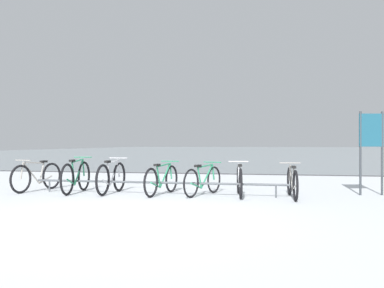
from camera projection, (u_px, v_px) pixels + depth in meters
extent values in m
cube|color=silver|center=(91.00, 236.00, 5.67)|extent=(80.00, 22.00, 0.08)
cube|color=gray|center=(261.00, 150.00, 70.43)|extent=(80.00, 110.00, 0.08)
cube|color=#47474C|center=(212.00, 174.00, 16.46)|extent=(80.00, 0.50, 0.05)
cylinder|color=#4C5156|center=(156.00, 183.00, 9.84)|extent=(5.98, 0.12, 0.05)
cylinder|color=#4C5156|center=(50.00, 186.00, 10.39)|extent=(0.04, 0.04, 0.28)
cylinder|color=#4C5156|center=(276.00, 191.00, 9.29)|extent=(0.04, 0.04, 0.28)
torus|color=black|center=(21.00, 179.00, 10.07)|extent=(0.18, 0.67, 0.68)
torus|color=black|center=(52.00, 176.00, 11.06)|extent=(0.18, 0.67, 0.68)
cylinder|color=gray|center=(31.00, 173.00, 10.39)|extent=(0.14, 0.56, 0.57)
cylinder|color=gray|center=(42.00, 173.00, 10.71)|extent=(0.07, 0.20, 0.51)
cylinder|color=gray|center=(34.00, 163.00, 10.46)|extent=(0.17, 0.69, 0.08)
cylinder|color=gray|center=(46.00, 180.00, 10.85)|extent=(0.12, 0.47, 0.19)
cylinder|color=gray|center=(22.00, 171.00, 10.10)|extent=(0.06, 0.12, 0.40)
cube|color=black|center=(44.00, 161.00, 10.79)|extent=(0.12, 0.21, 0.05)
cylinder|color=gray|center=(23.00, 160.00, 10.14)|extent=(0.46, 0.11, 0.02)
torus|color=black|center=(84.00, 176.00, 10.69)|extent=(0.10, 0.73, 0.73)
torus|color=black|center=(67.00, 179.00, 9.69)|extent=(0.10, 0.73, 0.73)
cylinder|color=#2D8C60|center=(79.00, 172.00, 10.37)|extent=(0.07, 0.53, 0.61)
cylinder|color=#2D8C60|center=(73.00, 174.00, 10.04)|extent=(0.05, 0.19, 0.54)
cylinder|color=#2D8C60|center=(78.00, 161.00, 10.29)|extent=(0.08, 0.66, 0.09)
cylinder|color=#2D8C60|center=(71.00, 182.00, 9.90)|extent=(0.06, 0.44, 0.20)
cylinder|color=#2D8C60|center=(83.00, 168.00, 10.65)|extent=(0.04, 0.11, 0.43)
cube|color=black|center=(72.00, 161.00, 9.97)|extent=(0.09, 0.20, 0.05)
cylinder|color=#2D8C60|center=(83.00, 157.00, 10.62)|extent=(0.46, 0.05, 0.02)
torus|color=black|center=(119.00, 177.00, 10.51)|extent=(0.08, 0.72, 0.71)
torus|color=black|center=(103.00, 180.00, 9.58)|extent=(0.08, 0.72, 0.71)
cylinder|color=silver|center=(114.00, 173.00, 10.21)|extent=(0.05, 0.51, 0.60)
cylinder|color=silver|center=(109.00, 175.00, 9.91)|extent=(0.04, 0.18, 0.53)
cylinder|color=silver|center=(113.00, 162.00, 10.14)|extent=(0.05, 0.63, 0.09)
cylinder|color=silver|center=(107.00, 183.00, 9.78)|extent=(0.05, 0.42, 0.19)
cylinder|color=silver|center=(119.00, 168.00, 10.48)|extent=(0.04, 0.11, 0.42)
cube|color=black|center=(108.00, 162.00, 9.84)|extent=(0.09, 0.20, 0.05)
cylinder|color=silver|center=(118.00, 158.00, 10.44)|extent=(0.46, 0.04, 0.02)
torus|color=black|center=(172.00, 179.00, 10.32)|extent=(0.17, 0.65, 0.65)
torus|color=black|center=(151.00, 183.00, 9.32)|extent=(0.17, 0.65, 0.65)
cylinder|color=#2D8C60|center=(165.00, 175.00, 10.00)|extent=(0.14, 0.56, 0.55)
cylinder|color=#2D8C60|center=(159.00, 177.00, 9.67)|extent=(0.07, 0.20, 0.49)
cylinder|color=#2D8C60|center=(164.00, 165.00, 9.92)|extent=(0.17, 0.70, 0.08)
cylinder|color=#2D8C60|center=(156.00, 185.00, 9.53)|extent=(0.12, 0.47, 0.18)
cylinder|color=#2D8C60|center=(171.00, 171.00, 10.29)|extent=(0.06, 0.12, 0.38)
cube|color=black|center=(157.00, 165.00, 9.60)|extent=(0.12, 0.21, 0.05)
cylinder|color=#2D8C60|center=(170.00, 161.00, 10.25)|extent=(0.46, 0.11, 0.02)
torus|color=black|center=(214.00, 180.00, 10.18)|extent=(0.25, 0.61, 0.63)
torus|color=black|center=(191.00, 183.00, 9.27)|extent=(0.25, 0.61, 0.63)
cylinder|color=#2D8C60|center=(207.00, 176.00, 9.88)|extent=(0.22, 0.53, 0.54)
cylinder|color=#2D8C60|center=(200.00, 178.00, 9.59)|extent=(0.10, 0.19, 0.48)
cylinder|color=#2D8C60|center=(205.00, 166.00, 9.81)|extent=(0.27, 0.66, 0.08)
cylinder|color=#2D8C60|center=(196.00, 186.00, 9.46)|extent=(0.19, 0.45, 0.18)
cylinder|color=#2D8C60|center=(213.00, 172.00, 10.14)|extent=(0.07, 0.12, 0.38)
cube|color=black|center=(198.00, 166.00, 9.52)|extent=(0.14, 0.22, 0.05)
cylinder|color=#2D8C60|center=(212.00, 162.00, 10.11)|extent=(0.44, 0.18, 0.02)
torus|color=black|center=(238.00, 180.00, 10.09)|extent=(0.14, 0.65, 0.65)
torus|color=black|center=(241.00, 184.00, 9.04)|extent=(0.14, 0.65, 0.65)
cylinder|color=silver|center=(239.00, 176.00, 9.75)|extent=(0.11, 0.55, 0.55)
cylinder|color=silver|center=(240.00, 178.00, 9.41)|extent=(0.06, 0.20, 0.49)
cylinder|color=silver|center=(239.00, 165.00, 9.67)|extent=(0.13, 0.69, 0.08)
cylinder|color=silver|center=(240.00, 186.00, 9.27)|extent=(0.10, 0.46, 0.18)
cylinder|color=silver|center=(238.00, 172.00, 10.05)|extent=(0.05, 0.12, 0.38)
cube|color=black|center=(240.00, 165.00, 9.33)|extent=(0.11, 0.21, 0.05)
cylinder|color=silver|center=(238.00, 161.00, 10.01)|extent=(0.46, 0.08, 0.02)
torus|color=black|center=(289.00, 181.00, 9.74)|extent=(0.10, 0.64, 0.64)
torus|color=black|center=(295.00, 186.00, 8.69)|extent=(0.10, 0.64, 0.64)
cylinder|color=gray|center=(291.00, 177.00, 9.40)|extent=(0.08, 0.55, 0.54)
cylinder|color=gray|center=(293.00, 180.00, 9.06)|extent=(0.05, 0.19, 0.48)
cylinder|color=gray|center=(292.00, 167.00, 9.32)|extent=(0.09, 0.69, 0.08)
cylinder|color=gray|center=(294.00, 188.00, 8.92)|extent=(0.07, 0.46, 0.18)
cylinder|color=gray|center=(290.00, 173.00, 9.70)|extent=(0.05, 0.12, 0.38)
cube|color=black|center=(294.00, 167.00, 8.98)|extent=(0.10, 0.21, 0.05)
cylinder|color=gray|center=(290.00, 163.00, 9.66)|extent=(0.46, 0.06, 0.02)
cylinder|color=#33383D|center=(360.00, 153.00, 9.75)|extent=(0.05, 0.05, 1.90)
cylinder|color=#33383D|center=(382.00, 153.00, 9.76)|extent=(0.05, 0.05, 1.90)
cube|color=navy|center=(371.00, 130.00, 9.75)|extent=(0.55, 0.15, 0.75)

